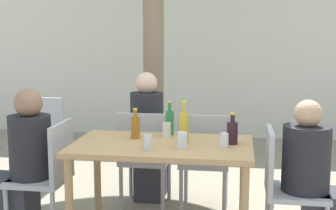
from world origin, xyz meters
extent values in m
cube|color=white|center=(0.00, 3.84, 1.40)|extent=(10.00, 0.08, 2.80)
cylinder|color=#7A6651|center=(-0.34, 1.48, 1.25)|extent=(0.22, 0.22, 2.49)
cube|color=tan|center=(0.00, 0.00, 0.76)|extent=(1.36, 0.79, 0.04)
cylinder|color=tan|center=(-0.62, -0.34, 0.37)|extent=(0.06, 0.06, 0.74)
cylinder|color=tan|center=(-0.62, 0.34, 0.37)|extent=(0.06, 0.06, 0.74)
cylinder|color=tan|center=(0.62, 0.34, 0.37)|extent=(0.06, 0.06, 0.74)
cube|color=#B2B2B7|center=(-1.00, 0.00, 0.45)|extent=(0.44, 0.44, 0.04)
cube|color=#B2B2B7|center=(-0.80, 0.00, 0.69)|extent=(0.04, 0.44, 0.45)
cylinder|color=#B2B2B7|center=(-1.19, 0.19, 0.21)|extent=(0.04, 0.04, 0.43)
cylinder|color=#B2B2B7|center=(-0.81, 0.19, 0.21)|extent=(0.04, 0.04, 0.43)
cube|color=#B2B2B7|center=(1.00, 0.00, 0.45)|extent=(0.44, 0.44, 0.04)
cube|color=#B2B2B7|center=(0.80, 0.00, 0.69)|extent=(0.04, 0.44, 0.45)
cube|color=#B2B2B7|center=(-0.27, 0.72, 0.45)|extent=(0.44, 0.44, 0.04)
cube|color=#B2B2B7|center=(-0.27, 0.52, 0.69)|extent=(0.44, 0.04, 0.45)
cylinder|color=#B2B2B7|center=(-0.08, 0.91, 0.21)|extent=(0.04, 0.04, 0.43)
cylinder|color=#B2B2B7|center=(-0.46, 0.91, 0.21)|extent=(0.04, 0.04, 0.43)
cylinder|color=#B2B2B7|center=(-0.08, 0.53, 0.21)|extent=(0.04, 0.04, 0.43)
cylinder|color=#B2B2B7|center=(-0.46, 0.53, 0.21)|extent=(0.04, 0.04, 0.43)
cube|color=#B2B2B7|center=(0.27, 0.72, 0.45)|extent=(0.44, 0.44, 0.04)
cube|color=#B2B2B7|center=(0.27, 0.52, 0.69)|extent=(0.44, 0.04, 0.45)
cylinder|color=#B2B2B7|center=(0.46, 0.91, 0.21)|extent=(0.04, 0.04, 0.43)
cylinder|color=#B2B2B7|center=(0.08, 0.91, 0.21)|extent=(0.04, 0.04, 0.43)
cylinder|color=#B2B2B7|center=(0.46, 0.53, 0.21)|extent=(0.04, 0.04, 0.43)
cylinder|color=#B2B2B7|center=(0.08, 0.53, 0.21)|extent=(0.04, 0.04, 0.43)
cube|color=#B2B2B7|center=(-1.53, 1.15, 0.45)|extent=(0.44, 0.44, 0.04)
cube|color=#B2B2B7|center=(-1.53, 1.35, 0.69)|extent=(0.44, 0.04, 0.45)
cylinder|color=#B2B2B7|center=(-1.72, 0.96, 0.21)|extent=(0.04, 0.04, 0.43)
cylinder|color=#B2B2B7|center=(-1.34, 0.96, 0.21)|extent=(0.04, 0.04, 0.43)
cylinder|color=#B2B2B7|center=(-1.72, 1.34, 0.21)|extent=(0.04, 0.04, 0.43)
cylinder|color=#B2B2B7|center=(-1.34, 1.34, 0.21)|extent=(0.04, 0.04, 0.43)
cube|color=#383842|center=(-1.26, 0.00, 0.23)|extent=(0.40, 0.30, 0.46)
cylinder|color=#232328|center=(-1.06, 0.00, 0.71)|extent=(0.33, 0.33, 0.50)
sphere|color=#936B51|center=(-1.06, 0.00, 1.07)|extent=(0.22, 0.22, 0.22)
cylinder|color=#232328|center=(1.06, 0.00, 0.71)|extent=(0.35, 0.35, 0.48)
sphere|color=tan|center=(1.06, 0.00, 1.04)|extent=(0.20, 0.20, 0.20)
cube|color=#383842|center=(-0.27, 0.98, 0.23)|extent=(0.27, 0.40, 0.46)
cylinder|color=#232328|center=(-0.27, 0.78, 0.76)|extent=(0.30, 0.30, 0.60)
sphere|color=beige|center=(-0.27, 0.78, 1.15)|extent=(0.20, 0.20, 0.20)
cylinder|color=#9E661E|center=(-0.24, 0.14, 0.86)|extent=(0.07, 0.07, 0.17)
cylinder|color=#9E661E|center=(-0.24, 0.14, 0.98)|extent=(0.03, 0.03, 0.06)
cylinder|color=gold|center=(-0.24, 0.14, 1.01)|extent=(0.03, 0.03, 0.01)
cylinder|color=#287A38|center=(0.01, 0.32, 0.88)|extent=(0.07, 0.07, 0.20)
cylinder|color=#287A38|center=(0.01, 0.32, 1.01)|extent=(0.03, 0.03, 0.07)
cylinder|color=gold|center=(0.01, 0.32, 1.05)|extent=(0.03, 0.03, 0.01)
cylinder|color=gold|center=(0.16, 0.02, 0.90)|extent=(0.07, 0.07, 0.23)
cylinder|color=gold|center=(0.16, 0.02, 1.05)|extent=(0.03, 0.03, 0.08)
cylinder|color=gold|center=(0.16, 0.02, 1.10)|extent=(0.04, 0.04, 0.01)
cylinder|color=#331923|center=(0.52, 0.07, 0.86)|extent=(0.08, 0.08, 0.17)
cylinder|color=#331923|center=(0.52, 0.07, 0.97)|extent=(0.03, 0.03, 0.06)
cylinder|color=gold|center=(0.52, 0.07, 1.01)|extent=(0.04, 0.04, 0.01)
cylinder|color=silver|center=(-0.08, -0.13, 0.82)|extent=(0.06, 0.06, 0.09)
cylinder|color=silver|center=(-0.06, -0.23, 0.83)|extent=(0.06, 0.06, 0.11)
cylinder|color=white|center=(0.17, -0.13, 0.84)|extent=(0.08, 0.08, 0.12)
cylinder|color=silver|center=(0.00, 0.22, 0.84)|extent=(0.07, 0.07, 0.12)
cylinder|color=white|center=(0.47, -0.07, 0.83)|extent=(0.06, 0.06, 0.11)
camera|label=1|loc=(0.57, -3.40, 1.61)|focal=50.00mm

